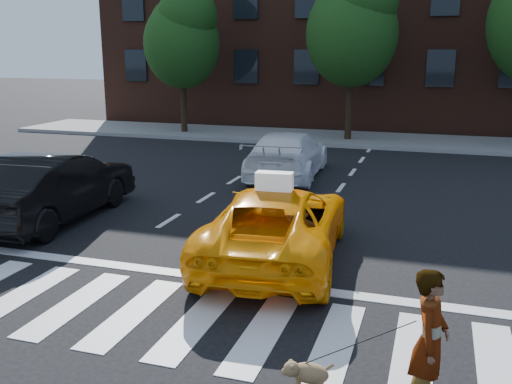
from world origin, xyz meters
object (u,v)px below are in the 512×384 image
at_px(taxi, 277,224).
at_px(white_suv, 287,155).
at_px(black_sedan, 53,187).
at_px(woman, 430,342).
at_px(tree_left, 182,35).
at_px(tree_mid, 353,22).
at_px(dog, 306,373).

xyz_separation_m(taxi, white_suv, (-1.60, 6.85, 0.02)).
bearing_deg(white_suv, black_sedan, 53.65).
bearing_deg(woman, tree_left, 40.32).
relative_size(taxi, white_suv, 1.02).
bearing_deg(woman, white_suv, 30.80).
height_order(tree_mid, dog, tree_mid).
relative_size(tree_left, taxi, 1.32).
xyz_separation_m(tree_left, black_sedan, (2.88, -13.32, -3.66)).
bearing_deg(tree_left, dog, -61.52).
relative_size(tree_left, black_sedan, 1.36).
distance_m(black_sedan, white_suv, 7.15).
height_order(tree_left, dog, tree_left).
height_order(black_sedan, woman, woman).
distance_m(tree_mid, woman, 18.90).
relative_size(tree_left, white_suv, 1.35).
bearing_deg(dog, tree_mid, 75.53).
bearing_deg(tree_mid, taxi, -86.50).
bearing_deg(tree_left, taxi, -59.44).
bearing_deg(black_sedan, dog, 142.33).
xyz_separation_m(tree_mid, black_sedan, (-4.62, -13.32, -4.07)).
bearing_deg(tree_left, woman, -58.39).
relative_size(taxi, woman, 3.06).
bearing_deg(dog, white_suv, 84.04).
relative_size(woman, dog, 2.73).
distance_m(taxi, woman, 4.81).
xyz_separation_m(black_sedan, white_suv, (3.89, 6.00, -0.08)).
height_order(tree_mid, woman, tree_mid).
bearing_deg(dog, taxi, 88.52).
bearing_deg(black_sedan, white_suv, -126.02).
bearing_deg(woman, taxi, 43.95).
xyz_separation_m(white_suv, dog, (3.06, -10.79, -0.50)).
distance_m(tree_left, woman, 21.56).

